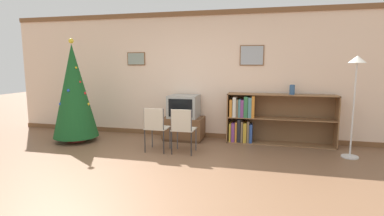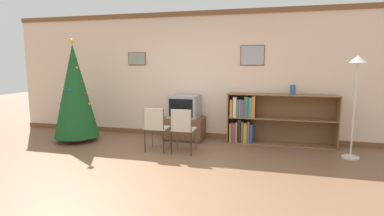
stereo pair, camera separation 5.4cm
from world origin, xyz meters
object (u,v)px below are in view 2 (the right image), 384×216
Objects in this scene: folding_chair_left at (156,126)px; vase at (293,90)px; television at (184,106)px; folding_chair_right at (183,128)px; standing_lamp at (356,80)px; tv_console at (184,128)px; bookshelf at (261,119)px; christmas_tree at (75,91)px.

vase is at bearing 24.70° from folding_chair_left.
television is 1.06m from folding_chair_right.
standing_lamp reaches higher than television.
folding_chair_right is at bearing -75.77° from tv_console.
tv_console is at bearing -176.06° from bookshelf.
bookshelf is (1.58, 0.11, 0.25)m from tv_console.
folding_chair_left and folding_chair_right have the same top height.
vase is (1.91, 1.11, 0.63)m from folding_chair_right.
folding_chair_left is at bearing -104.23° from tv_console.
folding_chair_right is 3.02m from standing_lamp.
standing_lamp reaches higher than vase.
vase is at bearing 30.21° from folding_chair_right.
tv_console is at bearing 170.65° from standing_lamp.
television is at bearing -176.99° from vase.
tv_console is 1.35× the size of television.
vase reaches higher than folding_chair_right.
tv_console is at bearing 17.04° from christmas_tree.
standing_lamp reaches higher than folding_chair_left.
tv_console is at bearing 104.23° from folding_chair_right.
folding_chair_right is (0.25, -1.00, -0.24)m from television.
television is at bearing 16.97° from christmas_tree.
bookshelf is (1.84, 1.11, 0.02)m from folding_chair_left.
christmas_tree is at bearing 171.93° from folding_chair_right.
christmas_tree is 4.38m from vase.
standing_lamp is (2.86, 0.49, 0.86)m from folding_chair_right.
folding_chair_right is at bearing -149.79° from vase.
folding_chair_right is 0.47× the size of standing_lamp.
television is 0.29× the size of bookshelf.
standing_lamp is (3.11, -0.51, 0.62)m from television.
television is 1.06m from folding_chair_left.
bookshelf is 1.85m from standing_lamp.
bookshelf is (3.73, 0.77, -0.55)m from christmas_tree.
folding_chair_left is 0.51m from folding_chair_right.
tv_console is 2.33m from vase.
tv_console is 1.06m from folding_chair_right.
vase is 0.11× the size of standing_lamp.
bookshelf reaches higher than television.
christmas_tree is 2.56× the size of tv_console.
vase is at bearing 3.01° from television.
tv_console is 1.06m from folding_chair_left.
vase is (0.58, 0.00, 0.61)m from bookshelf.
christmas_tree is 1.21× the size of standing_lamp.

